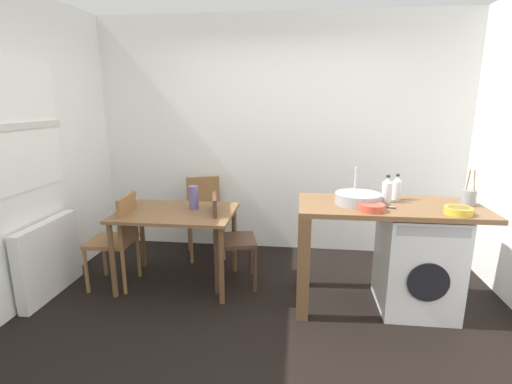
{
  "coord_description": "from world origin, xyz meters",
  "views": [
    {
      "loc": [
        0.24,
        -2.64,
        1.75
      ],
      "look_at": [
        -0.13,
        0.45,
        1.0
      ],
      "focal_mm": 26.25,
      "sensor_mm": 36.0,
      "label": 1
    }
  ],
  "objects_px": {
    "chair_opposite": "(226,235)",
    "mixing_bowl": "(371,207)",
    "vase": "(194,198)",
    "colander": "(458,210)",
    "chair_spare_by_wall": "(205,212)",
    "washing_machine": "(417,261)",
    "bottle_squat_brown": "(397,188)",
    "dining_table": "(176,221)",
    "bottle_tall_green": "(387,190)",
    "utensil_crock": "(469,197)",
    "chair_person_seat": "(118,235)"
  },
  "relations": [
    {
      "from": "chair_opposite",
      "to": "mixing_bowl",
      "type": "bearing_deg",
      "value": 57.27
    },
    {
      "from": "vase",
      "to": "mixing_bowl",
      "type": "bearing_deg",
      "value": -17.54
    },
    {
      "from": "chair_opposite",
      "to": "colander",
      "type": "xyz_separation_m",
      "value": [
        1.88,
        -0.45,
        0.44
      ]
    },
    {
      "from": "chair_spare_by_wall",
      "to": "washing_machine",
      "type": "xyz_separation_m",
      "value": [
        2.1,
        -0.97,
        -0.08
      ]
    },
    {
      "from": "vase",
      "to": "colander",
      "type": "bearing_deg",
      "value": -13.16
    },
    {
      "from": "chair_opposite",
      "to": "washing_machine",
      "type": "xyz_separation_m",
      "value": [
        1.69,
        -0.23,
        -0.08
      ]
    },
    {
      "from": "washing_machine",
      "to": "chair_opposite",
      "type": "bearing_deg",
      "value": 172.23
    },
    {
      "from": "bottle_squat_brown",
      "to": "vase",
      "type": "height_order",
      "value": "bottle_squat_brown"
    },
    {
      "from": "dining_table",
      "to": "bottle_tall_green",
      "type": "xyz_separation_m",
      "value": [
        1.9,
        -0.11,
        0.38
      ]
    },
    {
      "from": "chair_spare_by_wall",
      "to": "bottle_tall_green",
      "type": "xyz_separation_m",
      "value": [
        1.82,
        -0.88,
        0.52
      ]
    },
    {
      "from": "colander",
      "to": "vase",
      "type": "xyz_separation_m",
      "value": [
        -2.21,
        0.52,
        -0.1
      ]
    },
    {
      "from": "bottle_tall_green",
      "to": "mixing_bowl",
      "type": "distance_m",
      "value": 0.35
    },
    {
      "from": "chair_opposite",
      "to": "vase",
      "type": "distance_m",
      "value": 0.48
    },
    {
      "from": "chair_opposite",
      "to": "utensil_crock",
      "type": "relative_size",
      "value": 3.0
    },
    {
      "from": "mixing_bowl",
      "to": "utensil_crock",
      "type": "distance_m",
      "value": 0.86
    },
    {
      "from": "chair_spare_by_wall",
      "to": "washing_machine",
      "type": "relative_size",
      "value": 1.05
    },
    {
      "from": "washing_machine",
      "to": "utensil_crock",
      "type": "relative_size",
      "value": 2.87
    },
    {
      "from": "bottle_squat_brown",
      "to": "mixing_bowl",
      "type": "xyz_separation_m",
      "value": [
        -0.28,
        -0.38,
        -0.07
      ]
    },
    {
      "from": "dining_table",
      "to": "vase",
      "type": "height_order",
      "value": "vase"
    },
    {
      "from": "chair_spare_by_wall",
      "to": "vase",
      "type": "bearing_deg",
      "value": 76.61
    },
    {
      "from": "bottle_tall_green",
      "to": "utensil_crock",
      "type": "xyz_separation_m",
      "value": [
        0.64,
        -0.04,
        -0.04
      ]
    },
    {
      "from": "chair_opposite",
      "to": "chair_spare_by_wall",
      "type": "bearing_deg",
      "value": -165.05
    },
    {
      "from": "chair_person_seat",
      "to": "dining_table",
      "type": "bearing_deg",
      "value": -82.42
    },
    {
      "from": "chair_spare_by_wall",
      "to": "colander",
      "type": "height_order",
      "value": "colander"
    },
    {
      "from": "vase",
      "to": "chair_opposite",
      "type": "bearing_deg",
      "value": -11.66
    },
    {
      "from": "colander",
      "to": "dining_table",
      "type": "bearing_deg",
      "value": 169.98
    },
    {
      "from": "chair_spare_by_wall",
      "to": "bottle_tall_green",
      "type": "height_order",
      "value": "bottle_tall_green"
    },
    {
      "from": "chair_person_seat",
      "to": "utensil_crock",
      "type": "xyz_separation_m",
      "value": [
        3.08,
        -0.05,
        0.48
      ]
    },
    {
      "from": "washing_machine",
      "to": "bottle_tall_green",
      "type": "xyz_separation_m",
      "value": [
        -0.27,
        0.09,
        0.59
      ]
    },
    {
      "from": "chair_opposite",
      "to": "chair_spare_by_wall",
      "type": "xyz_separation_m",
      "value": [
        -0.4,
        0.74,
        0.0
      ]
    },
    {
      "from": "dining_table",
      "to": "washing_machine",
      "type": "bearing_deg",
      "value": -5.23
    },
    {
      "from": "chair_spare_by_wall",
      "to": "vase",
      "type": "xyz_separation_m",
      "value": [
        0.08,
        -0.67,
        0.34
      ]
    },
    {
      "from": "chair_spare_by_wall",
      "to": "mixing_bowl",
      "type": "bearing_deg",
      "value": 124.87
    },
    {
      "from": "washing_machine",
      "to": "mixing_bowl",
      "type": "height_order",
      "value": "mixing_bowl"
    },
    {
      "from": "chair_opposite",
      "to": "utensil_crock",
      "type": "xyz_separation_m",
      "value": [
        2.06,
        -0.18,
        0.48
      ]
    },
    {
      "from": "bottle_squat_brown",
      "to": "colander",
      "type": "relative_size",
      "value": 1.12
    },
    {
      "from": "washing_machine",
      "to": "bottle_tall_green",
      "type": "relative_size",
      "value": 3.71
    },
    {
      "from": "dining_table",
      "to": "mixing_bowl",
      "type": "relative_size",
      "value": 5.43
    },
    {
      "from": "colander",
      "to": "bottle_squat_brown",
      "type": "bearing_deg",
      "value": 131.86
    },
    {
      "from": "washing_machine",
      "to": "utensil_crock",
      "type": "xyz_separation_m",
      "value": [
        0.37,
        0.05,
        0.56
      ]
    },
    {
      "from": "washing_machine",
      "to": "bottle_tall_green",
      "type": "distance_m",
      "value": 0.66
    },
    {
      "from": "mixing_bowl",
      "to": "colander",
      "type": "xyz_separation_m",
      "value": [
        0.64,
        -0.02,
        -0.0
      ]
    },
    {
      "from": "chair_person_seat",
      "to": "bottle_tall_green",
      "type": "xyz_separation_m",
      "value": [
        2.44,
        -0.01,
        0.52
      ]
    },
    {
      "from": "chair_spare_by_wall",
      "to": "utensil_crock",
      "type": "xyz_separation_m",
      "value": [
        2.46,
        -0.92,
        0.48
      ]
    },
    {
      "from": "chair_person_seat",
      "to": "chair_opposite",
      "type": "xyz_separation_m",
      "value": [
        1.02,
        0.13,
        0.0
      ]
    },
    {
      "from": "dining_table",
      "to": "mixing_bowl",
      "type": "bearing_deg",
      "value": -12.98
    },
    {
      "from": "bottle_squat_brown",
      "to": "dining_table",
      "type": "bearing_deg",
      "value": 179.6
    },
    {
      "from": "chair_person_seat",
      "to": "chair_opposite",
      "type": "height_order",
      "value": "same"
    },
    {
      "from": "colander",
      "to": "chair_person_seat",
      "type": "bearing_deg",
      "value": 173.72
    },
    {
      "from": "dining_table",
      "to": "utensil_crock",
      "type": "height_order",
      "value": "utensil_crock"
    }
  ]
}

